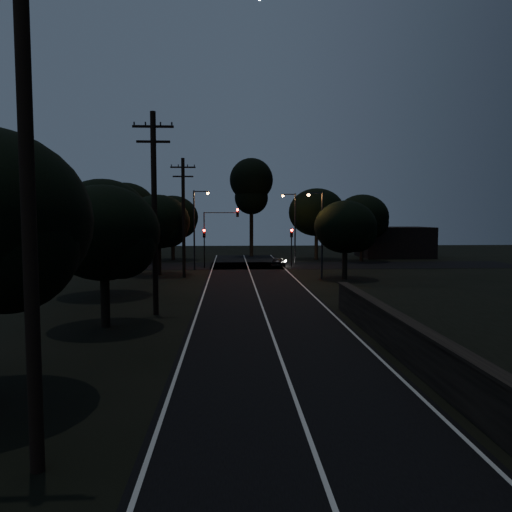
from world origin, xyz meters
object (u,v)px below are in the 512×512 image
streetlight_a (196,224)px  streetlight_b (293,223)px  signal_left (204,241)px  utility_pole_far (183,215)px  tall_pine (251,186)px  car (278,262)px  signal_right (291,241)px  signal_mast (220,227)px  streetlight_c (320,229)px  utility_pole_near (27,174)px  utility_pole_mid (154,210)px

streetlight_a → streetlight_b: 12.19m
signal_left → streetlight_a: (-0.71, -1.99, 1.80)m
utility_pole_far → tall_pine: tall_pine is taller
streetlight_b → car: streetlight_b is taller
signal_right → car: bearing=172.1°
utility_pole_far → signal_right: bearing=37.0°
signal_left → streetlight_b: 10.84m
utility_pole_far → signal_mast: utility_pole_far is taller
signal_right → signal_mast: signal_mast is taller
signal_mast → streetlight_c: (8.74, -9.99, 0.01)m
signal_right → streetlight_a: size_ratio=0.51×
utility_pole_near → car: (9.20, 42.18, -5.71)m
streetlight_b → car: bearing=-118.9°
streetlight_b → streetlight_c: (0.52, -14.00, -0.29)m
utility_pole_far → streetlight_c: (11.83, -2.00, -1.13)m
utility_pole_far → signal_mast: size_ratio=1.68×
signal_right → signal_left: bearing=180.0°
utility_pole_near → signal_right: bearing=75.8°
utility_pole_mid → car: utility_pole_mid is taller
tall_pine → car: 17.46m
utility_pole_far → tall_pine: size_ratio=0.79×
utility_pole_mid → streetlight_a: (0.69, 23.00, -1.10)m
utility_pole_mid → utility_pole_far: 17.00m
utility_pole_far → signal_mast: 8.64m
streetlight_c → car: 11.19m
streetlight_c → tall_pine: bearing=100.9°
streetlight_a → streetlight_c: size_ratio=1.07×
signal_left → streetlight_b: (9.91, 4.01, 1.80)m
tall_pine → signal_right: bearing=-76.5°
utility_pole_near → signal_right: (10.60, 41.99, -3.41)m
utility_pole_far → streetlight_a: 6.10m
streetlight_c → streetlight_a: bearing=144.3°
signal_mast → streetlight_b: streetlight_b is taller
streetlight_a → signal_left: bearing=70.4°
utility_pole_mid → tall_pine: tall_pine is taller
streetlight_c → car: (-2.63, 10.18, -3.81)m
utility_pole_near → utility_pole_far: (0.00, 34.00, -0.76)m
streetlight_c → car: bearing=104.5°
signal_left → utility_pole_near: bearing=-91.9°
signal_mast → streetlight_b: bearing=26.0°
signal_left → signal_mast: (1.69, 0.00, 1.50)m
signal_mast → car: bearing=1.8°
utility_pole_near → streetlight_c: bearing=69.7°
utility_pole_mid → utility_pole_near: bearing=-90.0°
utility_pole_near → car: utility_pole_near is taller
utility_pole_far → streetlight_b: size_ratio=1.31×
signal_left → car: 8.13m
utility_pole_far → car: (9.20, 8.18, -4.95)m
signal_right → signal_mast: 7.66m
tall_pine → signal_mast: (-3.91, -15.01, -5.18)m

